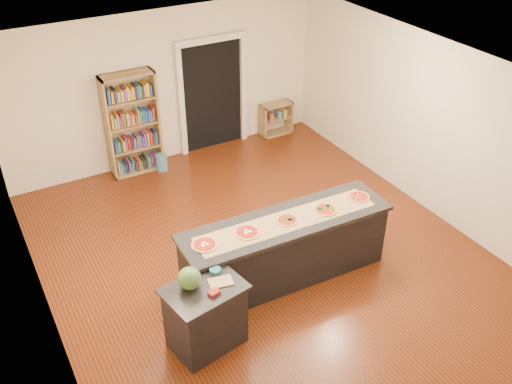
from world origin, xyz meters
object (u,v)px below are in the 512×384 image
side_counter (206,316)px  watermelon (189,278)px  kitchen_island (285,249)px  waste_bin (162,162)px  bookshelf (132,124)px  low_shelf (276,119)px

side_counter → watermelon: watermelon is taller
kitchen_island → watermelon: watermelon is taller
kitchen_island → waste_bin: (-0.40, 3.64, -0.33)m
bookshelf → waste_bin: size_ratio=6.08×
watermelon → bookshelf: bearing=79.3°
kitchen_island → low_shelf: size_ratio=4.36×
side_counter → waste_bin: side_counter is taller
low_shelf → kitchen_island: bearing=-119.5°
watermelon → kitchen_island: bearing=17.1°
side_counter → kitchen_island: bearing=11.4°
bookshelf → waste_bin: bookshelf is taller
side_counter → bookshelf: bearing=71.2°
waste_bin → bookshelf: bearing=153.3°
bookshelf → watermelon: bookshelf is taller
kitchen_island → low_shelf: (2.19, 3.86, -0.15)m
side_counter → waste_bin: (1.08, 4.22, -0.30)m
kitchen_island → side_counter: size_ratio=3.24×
kitchen_island → side_counter: bearing=-156.5°
side_counter → low_shelf: (3.67, 4.44, -0.12)m
kitchen_island → side_counter: (-1.48, -0.58, -0.03)m
low_shelf → watermelon: bearing=-131.1°
kitchen_island → low_shelf: 4.44m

